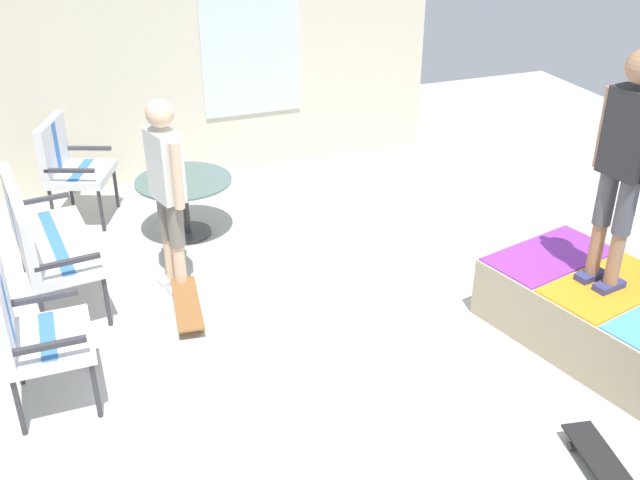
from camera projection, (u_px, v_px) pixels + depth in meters
ground_plane at (345, 357)px, 5.57m from camera, size 12.00×12.00×0.10m
house_facade at (168, 60)px, 7.92m from camera, size 0.23×6.00×2.61m
skate_ramp at (607, 312)px, 5.57m from camera, size 2.01×2.04×0.49m
patio_bench at (39, 234)px, 5.88m from camera, size 1.30×0.69×1.02m
patio_chair_near_house at (68, 161)px, 7.23m from camera, size 0.78×0.74×1.02m
patio_chair_by_wall at (27, 328)px, 4.75m from camera, size 0.62×0.55×1.02m
patio_table at (185, 196)px, 7.02m from camera, size 0.90×0.90×0.57m
person_watching at (167, 184)px, 5.91m from camera, size 0.46×0.31×1.65m
person_skater at (626, 155)px, 4.99m from camera, size 0.47×0.29×1.71m
skateboard_by_bench at (187, 304)px, 5.96m from camera, size 0.82×0.29×0.10m
skateboard_spare at (608, 470)px, 4.38m from camera, size 0.82×0.34×0.10m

